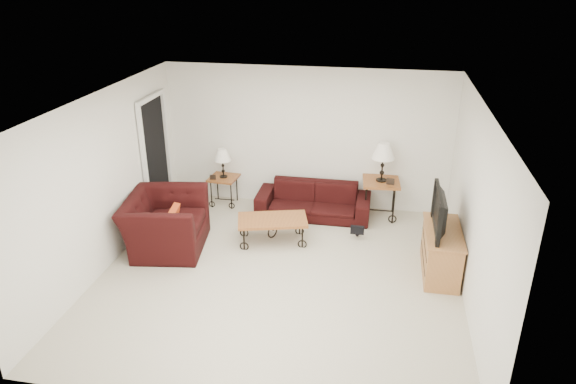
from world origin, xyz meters
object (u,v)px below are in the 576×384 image
(sofa, at_px, (313,201))
(side_table_left, at_px, (224,191))
(backpack, at_px, (358,225))
(lamp_right, at_px, (383,162))
(coffee_table, at_px, (273,230))
(side_table_right, at_px, (380,199))
(armchair, at_px, (165,223))
(television, at_px, (445,212))
(tv_stand, at_px, (441,252))
(lamp_left, at_px, (223,163))

(sofa, relative_size, side_table_left, 3.67)
(side_table_left, relative_size, backpack, 1.24)
(lamp_right, bearing_deg, coffee_table, -143.02)
(side_table_right, xyz_separation_m, lamp_right, (0.00, 0.00, 0.67))
(armchair, xyz_separation_m, backpack, (2.89, 0.88, -0.21))
(coffee_table, bearing_deg, armchair, -163.53)
(sofa, xyz_separation_m, lamp_right, (1.14, 0.18, 0.72))
(television, height_order, backpack, television)
(side_table_left, bearing_deg, side_table_right, 0.00)
(television, bearing_deg, side_table_left, -114.59)
(side_table_right, relative_size, backpack, 1.57)
(tv_stand, distance_m, television, 0.62)
(armchair, bearing_deg, tv_stand, -98.00)
(lamp_right, height_order, tv_stand, lamp_right)
(backpack, bearing_deg, lamp_left, -178.10)
(lamp_left, relative_size, backpack, 1.24)
(side_table_right, height_order, lamp_right, lamp_right)
(lamp_left, xyz_separation_m, coffee_table, (1.16, -1.23, -0.60))
(sofa, distance_m, armchair, 2.58)
(coffee_table, xyz_separation_m, television, (2.51, -0.45, 0.76))
(sofa, bearing_deg, coffee_table, -115.43)
(television, bearing_deg, side_table_right, -152.56)
(lamp_left, height_order, coffee_table, lamp_left)
(coffee_table, relative_size, backpack, 2.50)
(television, bearing_deg, coffee_table, -100.14)
(tv_stand, bearing_deg, backpack, 144.50)
(sofa, xyz_separation_m, television, (2.01, -1.50, 0.67))
(side_table_right, bearing_deg, armchair, -152.14)
(side_table_left, xyz_separation_m, lamp_left, (0.00, 0.00, 0.53))
(sofa, relative_size, tv_stand, 1.75)
(television, bearing_deg, lamp_left, -114.59)
(tv_stand, height_order, television, television)
(side_table_right, relative_size, television, 0.67)
(lamp_left, height_order, tv_stand, lamp_left)
(armchair, xyz_separation_m, television, (4.08, 0.02, 0.54))
(sofa, distance_m, side_table_right, 1.15)
(television, bearing_deg, lamp_right, -152.56)
(lamp_left, distance_m, coffee_table, 1.80)
(side_table_right, bearing_deg, lamp_right, 0.00)
(sofa, distance_m, backpack, 1.03)
(lamp_left, relative_size, television, 0.53)
(side_table_left, distance_m, side_table_right, 2.80)
(side_table_left, relative_size, lamp_left, 1.00)
(lamp_right, distance_m, tv_stand, 2.02)
(armchair, relative_size, television, 1.29)
(lamp_right, bearing_deg, armchair, -152.14)
(side_table_left, height_order, lamp_left, lamp_left)
(sofa, xyz_separation_m, backpack, (0.81, -0.63, -0.07))
(armchair, relative_size, tv_stand, 1.16)
(coffee_table, distance_m, backpack, 1.38)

